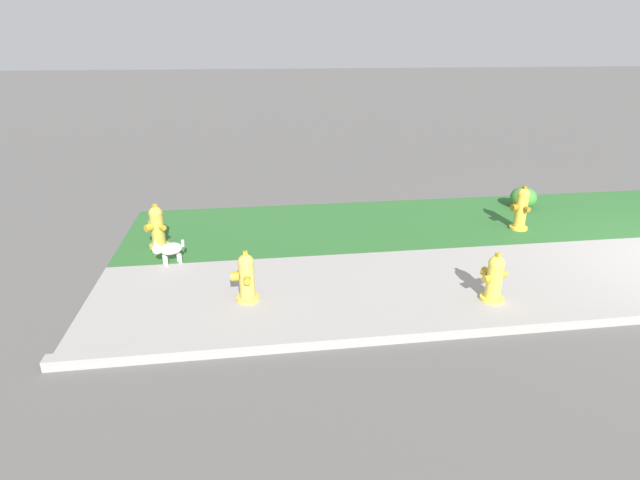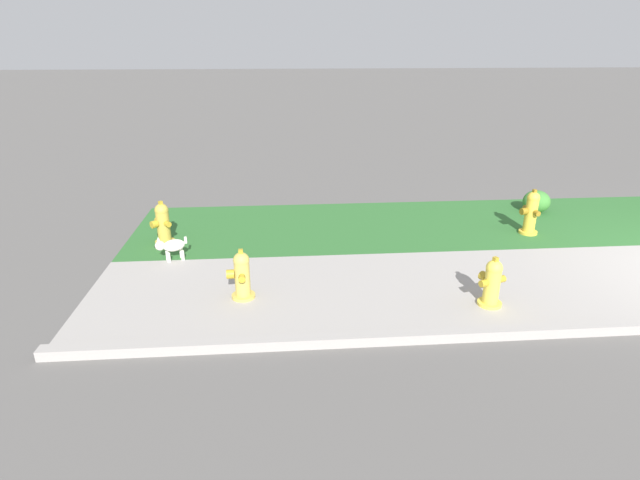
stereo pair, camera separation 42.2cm
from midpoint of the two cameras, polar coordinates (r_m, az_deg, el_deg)
The scene contains 7 objects.
grass_verge at distance 11.21m, azimuth 31.61°, elevation 2.11°, with size 18.00×2.69×0.01m, color #2D662D.
fire_hydrant_by_grass_verge at distance 9.50m, azimuth 24.14°, elevation 2.87°, with size 0.37×0.39×0.80m.
fire_hydrant_near_corner at distance 6.53m, azimuth -7.11°, elevation -4.05°, with size 0.36×0.38×0.69m.
fire_hydrant_far_end at distance 6.74m, azimuth 20.76°, elevation -4.62°, with size 0.38×0.36×0.67m.
fire_hydrant_across_street at distance 8.58m, azimuth -16.19°, elevation 1.80°, with size 0.36×0.36×0.74m.
small_white_dog at distance 7.89m, azimuth -15.19°, elevation -0.72°, with size 0.46×0.30×0.41m.
shrub_bush_near_lamp at distance 10.82m, azimuth 24.54°, elevation 4.01°, with size 0.52×0.52×0.44m.
Camera 2 is at (-6.35, -5.99, 3.15)m, focal length 28.00 mm.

